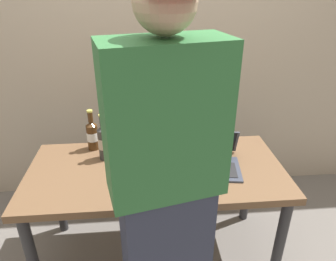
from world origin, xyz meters
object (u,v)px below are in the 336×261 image
laptop (212,159)px  beer_bottle_amber (104,142)px  beer_bottle_dark (92,134)px  beer_bottle_green (123,139)px  person_figure (166,198)px

laptop → beer_bottle_amber: beer_bottle_amber is taller
laptop → beer_bottle_amber: (-0.65, 0.13, 0.08)m
beer_bottle_amber → beer_bottle_dark: bearing=124.3°
laptop → beer_bottle_amber: size_ratio=1.27×
laptop → beer_bottle_green: beer_bottle_green is taller
laptop → beer_bottle_green: size_ratio=1.33×
beer_bottle_amber → person_figure: 0.76m
beer_bottle_green → beer_bottle_amber: beer_bottle_amber is taller
laptop → person_figure: (-0.33, -0.54, 0.17)m
beer_bottle_dark → laptop: bearing=-19.4°
beer_bottle_dark → beer_bottle_green: 0.22m
beer_bottle_amber → person_figure: (0.33, -0.68, 0.09)m
laptop → person_figure: person_figure is taller
beer_bottle_dark → beer_bottle_amber: (0.09, -0.13, 0.01)m
laptop → beer_bottle_green: (-0.54, 0.17, 0.07)m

